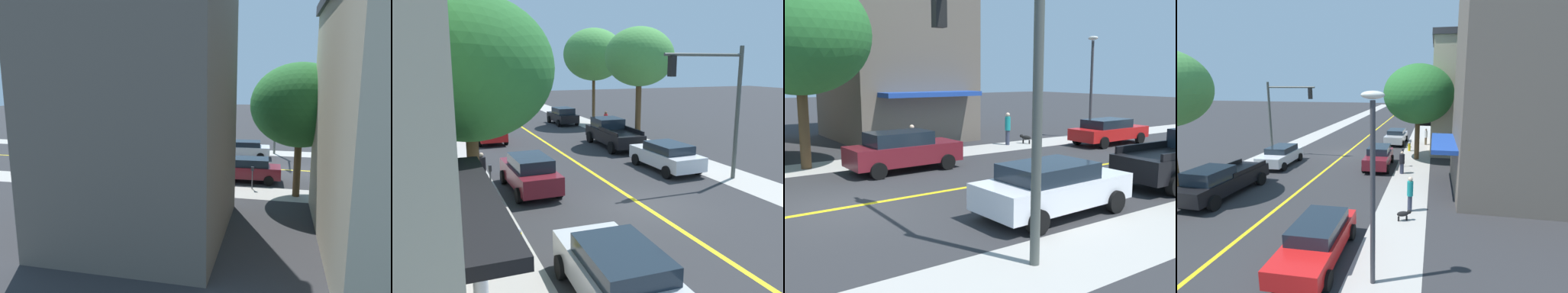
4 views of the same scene
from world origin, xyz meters
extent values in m
plane|color=#2D2D30|center=(0.00, 0.00, 0.00)|extent=(140.00, 140.00, 0.00)
cube|color=#ADA8A0|center=(-6.31, 0.00, 0.00)|extent=(2.50, 126.00, 0.01)
cube|color=#ADA8A0|center=(6.31, 0.00, 0.00)|extent=(2.50, 126.00, 0.01)
cube|color=yellow|center=(0.00, 0.00, 0.00)|extent=(0.20, 126.00, 0.00)
cube|color=#665B51|center=(-13.12, 7.51, 7.52)|extent=(8.20, 7.19, 15.03)
cube|color=#1E429E|center=(-8.33, 7.51, 2.83)|extent=(1.38, 5.46, 0.24)
cylinder|color=brown|center=(6.21, 12.08, 2.12)|extent=(0.40, 0.40, 4.25)
ellipsoid|color=#4C9947|center=(6.21, 12.08, 6.05)|extent=(4.81, 4.81, 4.09)
cylinder|color=brown|center=(6.72, 21.69, 2.16)|extent=(0.28, 0.28, 4.31)
ellipsoid|color=#4C9947|center=(6.72, 21.69, 6.39)|extent=(5.55, 5.55, 4.71)
cylinder|color=brown|center=(-6.41, 0.55, 1.65)|extent=(0.42, 0.42, 3.30)
ellipsoid|color=#286B2D|center=(-6.41, 0.55, 5.43)|extent=(5.69, 5.69, 4.84)
cylinder|color=yellow|center=(-5.55, -2.40, 0.35)|extent=(0.24, 0.24, 0.70)
sphere|color=#B2B2B7|center=(-5.55, -2.40, 0.77)|extent=(0.22, 0.22, 0.22)
cylinder|color=#B2B2B7|center=(-5.72, -2.40, 0.38)|extent=(0.10, 0.10, 0.10)
cylinder|color=#B2B2B7|center=(-5.38, -2.40, 0.38)|extent=(0.10, 0.10, 0.10)
cylinder|color=#4C4C51|center=(-5.51, 3.21, 0.59)|extent=(0.07, 0.07, 1.18)
cube|color=#2D2D33|center=(-5.51, 3.21, 1.31)|extent=(0.12, 0.18, 0.26)
cylinder|color=#474C47|center=(6.12, 1.98, 3.20)|extent=(0.20, 0.20, 6.40)
cylinder|color=#474C47|center=(4.03, 1.98, 5.96)|extent=(4.18, 0.14, 0.14)
cube|color=black|center=(2.34, 1.98, 5.46)|extent=(0.26, 0.32, 0.90)
sphere|color=red|center=(2.34, 1.98, 5.76)|extent=(0.20, 0.20, 0.20)
sphere|color=yellow|center=(2.34, 1.98, 5.46)|extent=(0.20, 0.20, 0.20)
sphere|color=green|center=(2.34, 1.98, 5.16)|extent=(0.20, 0.20, 0.20)
cylinder|color=#38383D|center=(-6.00, 17.14, 2.93)|extent=(0.16, 0.16, 5.85)
ellipsoid|color=silver|center=(-6.00, 17.14, 6.00)|extent=(0.70, 0.36, 0.24)
cube|color=red|center=(-3.74, 16.20, 0.64)|extent=(1.93, 4.81, 0.63)
cube|color=#19232D|center=(-3.73, 15.96, 1.19)|extent=(1.66, 2.61, 0.47)
cylinder|color=black|center=(-4.68, 17.75, 0.32)|extent=(0.24, 0.65, 0.64)
cylinder|color=black|center=(-2.87, 17.79, 0.32)|extent=(0.24, 0.65, 0.64)
cylinder|color=black|center=(-4.60, 14.60, 0.32)|extent=(0.24, 0.65, 0.64)
cylinder|color=black|center=(-2.79, 14.65, 0.32)|extent=(0.24, 0.65, 0.64)
cylinder|color=black|center=(-4.77, -4.09, 0.32)|extent=(0.24, 0.65, 0.64)
cylinder|color=black|center=(-2.92, -4.14, 0.32)|extent=(0.24, 0.65, 0.64)
cube|color=silver|center=(3.88, 4.63, 0.68)|extent=(2.04, 4.59, 0.71)
cube|color=#19232D|center=(3.89, 4.40, 1.25)|extent=(1.74, 2.50, 0.44)
cylinder|color=black|center=(2.89, 6.08, 0.32)|extent=(0.24, 0.65, 0.64)
cylinder|color=black|center=(4.77, 6.15, 0.32)|extent=(0.24, 0.65, 0.64)
cylinder|color=black|center=(3.00, 3.10, 0.32)|extent=(0.24, 0.65, 0.64)
cylinder|color=black|center=(4.88, 3.17, 0.32)|extent=(0.24, 0.65, 0.64)
cube|color=maroon|center=(-3.74, 3.72, 0.70)|extent=(1.86, 4.60, 0.77)
cube|color=#19232D|center=(-3.73, 3.50, 1.35)|extent=(1.59, 2.50, 0.52)
cylinder|color=black|center=(-4.64, 5.20, 0.32)|extent=(0.24, 0.65, 0.64)
cylinder|color=black|center=(-2.92, 5.25, 0.32)|extent=(0.24, 0.65, 0.64)
cylinder|color=black|center=(-4.55, 2.20, 0.32)|extent=(0.24, 0.65, 0.64)
cylinder|color=black|center=(-2.83, 2.25, 0.32)|extent=(0.24, 0.65, 0.64)
cube|color=black|center=(3.98, 22.64, 0.66)|extent=(1.88, 4.24, 0.69)
cube|color=#19232D|center=(3.98, 22.43, 1.29)|extent=(1.61, 2.31, 0.55)
cylinder|color=black|center=(3.06, 24.01, 0.32)|extent=(0.24, 0.65, 0.64)
cylinder|color=black|center=(4.82, 24.05, 0.32)|extent=(0.24, 0.65, 0.64)
cylinder|color=black|center=(3.13, 21.24, 0.32)|extent=(0.24, 0.65, 0.64)
cylinder|color=black|center=(4.90, 21.28, 0.32)|extent=(0.24, 0.65, 0.64)
cube|color=black|center=(3.87, 11.17, 0.79)|extent=(2.13, 6.02, 0.78)
cube|color=#19232D|center=(3.91, 12.24, 1.52)|extent=(1.84, 2.20, 0.68)
cube|color=black|center=(2.94, 10.01, 1.30)|extent=(0.21, 3.10, 0.24)
cube|color=black|center=(4.71, 9.95, 1.30)|extent=(0.21, 3.10, 0.24)
cylinder|color=black|center=(2.98, 13.23, 0.40)|extent=(0.31, 0.81, 0.80)
cylinder|color=black|center=(4.90, 13.16, 0.40)|extent=(0.31, 0.81, 0.80)
cylinder|color=black|center=(2.84, 9.18, 0.40)|extent=(0.31, 0.81, 0.80)
cylinder|color=black|center=(4.76, 9.11, 0.40)|extent=(0.31, 0.81, 0.80)
cylinder|color=#33384C|center=(-6.71, 11.33, 0.41)|extent=(0.23, 0.23, 0.82)
cylinder|color=teal|center=(-6.71, 11.33, 1.19)|extent=(0.30, 0.30, 0.75)
sphere|color=beige|center=(-6.71, 11.33, 1.68)|extent=(0.23, 0.23, 0.23)
cylinder|color=#33384C|center=(5.84, 16.88, 0.40)|extent=(0.24, 0.24, 0.79)
cylinder|color=red|center=(5.84, 16.88, 1.15)|extent=(0.32, 0.32, 0.72)
sphere|color=brown|center=(5.84, 16.88, 1.63)|extent=(0.22, 0.22, 0.22)
cylinder|color=#33384C|center=(-5.63, 5.00, 0.37)|extent=(0.28, 0.28, 0.74)
cylinder|color=black|center=(-5.63, 5.00, 1.07)|extent=(0.38, 0.38, 0.67)
sphere|color=beige|center=(-5.63, 5.00, 1.51)|extent=(0.21, 0.21, 0.21)
ellipsoid|color=black|center=(-6.48, 12.48, 0.35)|extent=(0.61, 0.44, 0.25)
sphere|color=black|center=(-6.76, 12.37, 0.42)|extent=(0.20, 0.20, 0.20)
cylinder|color=black|center=(-6.66, 12.41, 0.11)|extent=(0.09, 0.09, 0.22)
cylinder|color=black|center=(-6.30, 12.56, 0.11)|extent=(0.09, 0.09, 0.22)
camera|label=1|loc=(-28.28, 1.80, 6.97)|focal=33.80mm
camera|label=2|loc=(-7.73, -13.53, 5.56)|focal=37.47mm
camera|label=3|loc=(12.58, -3.83, 3.80)|focal=41.17mm
camera|label=4|loc=(-7.72, 25.60, 6.34)|focal=27.75mm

